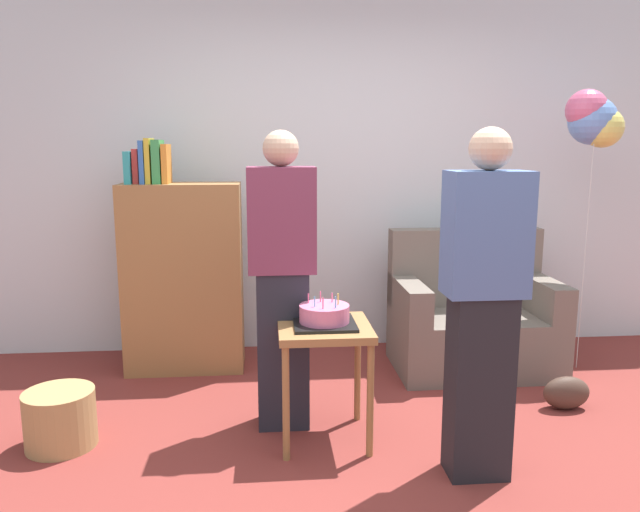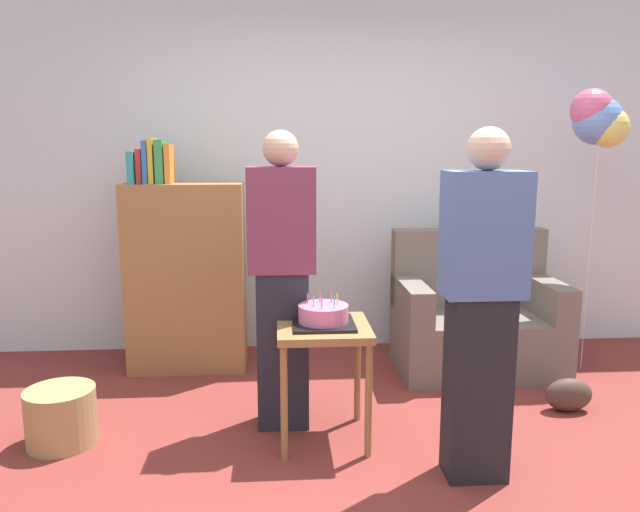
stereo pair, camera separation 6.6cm
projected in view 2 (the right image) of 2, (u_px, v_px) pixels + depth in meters
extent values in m
plane|color=maroon|center=(388.00, 480.00, 2.86)|extent=(8.00, 8.00, 0.00)
cube|color=silver|center=(343.00, 172.00, 4.63)|extent=(6.00, 0.10, 2.70)
cube|color=#6B6056|center=(477.00, 343.00, 4.24)|extent=(1.10, 0.70, 0.40)
cube|color=#6B6056|center=(468.00, 267.00, 4.42)|extent=(1.10, 0.16, 0.56)
cube|color=#6B6056|center=(411.00, 299.00, 4.15)|extent=(0.16, 0.70, 0.24)
cube|color=#6B6056|center=(545.00, 297.00, 4.21)|extent=(0.16, 0.70, 0.24)
cube|color=olive|center=(187.00, 277.00, 4.22)|extent=(0.80, 0.36, 1.30)
cube|color=teal|center=(134.00, 167.00, 4.06)|extent=(0.04, 0.25, 0.21)
cube|color=red|center=(141.00, 166.00, 4.07)|extent=(0.04, 0.19, 0.23)
cube|color=#3366B7|center=(148.00, 162.00, 4.06)|extent=(0.03, 0.24, 0.28)
cube|color=gold|center=(153.00, 161.00, 4.07)|extent=(0.03, 0.22, 0.30)
cube|color=#38934C|center=(161.00, 162.00, 4.07)|extent=(0.05, 0.23, 0.29)
cube|color=orange|center=(170.00, 164.00, 4.08)|extent=(0.04, 0.22, 0.26)
cube|color=olive|center=(323.00, 328.00, 3.17)|extent=(0.48, 0.48, 0.04)
cylinder|color=olive|center=(284.00, 404.00, 3.00)|extent=(0.04, 0.04, 0.59)
cylinder|color=olive|center=(369.00, 401.00, 3.03)|extent=(0.04, 0.04, 0.59)
cylinder|color=olive|center=(283.00, 372.00, 3.41)|extent=(0.04, 0.04, 0.59)
cylinder|color=olive|center=(358.00, 371.00, 3.44)|extent=(0.04, 0.04, 0.59)
cube|color=black|center=(323.00, 323.00, 3.16)|extent=(0.32, 0.32, 0.02)
cylinder|color=#D66B93|center=(323.00, 313.00, 3.15)|extent=(0.26, 0.26, 0.09)
cylinder|color=#F2CC4C|center=(337.00, 299.00, 3.15)|extent=(0.01, 0.01, 0.06)
cylinder|color=#EA668C|center=(331.00, 298.00, 3.19)|extent=(0.01, 0.01, 0.05)
cylinder|color=#EA668C|center=(320.00, 297.00, 3.20)|extent=(0.01, 0.01, 0.06)
cylinder|color=#EA668C|center=(308.00, 298.00, 3.18)|extent=(0.01, 0.01, 0.05)
cylinder|color=#66B2E5|center=(314.00, 302.00, 3.10)|extent=(0.01, 0.01, 0.05)
cylinder|color=#EA668C|center=(322.00, 303.00, 3.07)|extent=(0.01, 0.01, 0.06)
cylinder|color=#66B2E5|center=(334.00, 302.00, 3.07)|extent=(0.01, 0.01, 0.06)
cube|color=#23232D|center=(283.00, 349.00, 3.37)|extent=(0.28, 0.20, 0.88)
cube|color=#75334C|center=(281.00, 220.00, 3.24)|extent=(0.36, 0.22, 0.56)
sphere|color=#D1A889|center=(280.00, 148.00, 3.18)|extent=(0.19, 0.19, 0.19)
cube|color=black|center=(477.00, 387.00, 2.83)|extent=(0.28, 0.20, 0.88)
cube|color=#4C6BA3|center=(485.00, 234.00, 2.71)|extent=(0.36, 0.22, 0.56)
sphere|color=#D1A889|center=(489.00, 149.00, 2.64)|extent=(0.19, 0.19, 0.19)
cylinder|color=#A88451|center=(61.00, 416.00, 3.19)|extent=(0.36, 0.36, 0.30)
ellipsoid|color=#473328|center=(569.00, 395.00, 3.59)|extent=(0.28, 0.14, 0.20)
cylinder|color=silver|center=(590.00, 255.00, 4.14)|extent=(0.00, 0.00, 1.64)
sphere|color=#668ED6|center=(598.00, 121.00, 4.04)|extent=(0.32, 0.32, 0.32)
sphere|color=#D65B84|center=(592.00, 110.00, 4.02)|extent=(0.27, 0.27, 0.27)
sphere|color=#E5D666|center=(608.00, 127.00, 4.02)|extent=(0.27, 0.27, 0.27)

